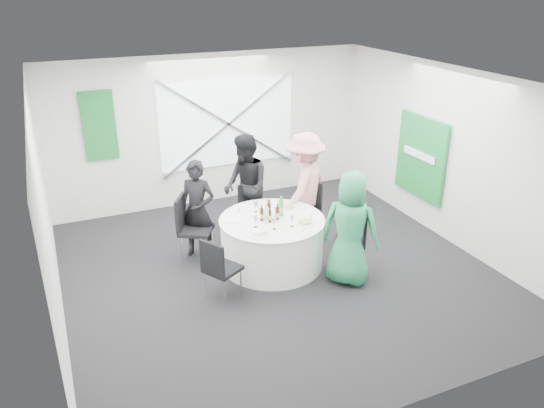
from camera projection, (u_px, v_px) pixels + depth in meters
name	position (u px, v px, depth m)	size (l,w,h in m)	color
floor	(277.00, 270.00, 7.91)	(6.00, 6.00, 0.00)	black
ceiling	(278.00, 81.00, 6.80)	(6.00, 6.00, 0.00)	silver
wall_back	(212.00, 130.00, 9.88)	(6.00, 6.00, 0.00)	silver
wall_front	(412.00, 291.00, 4.83)	(6.00, 6.00, 0.00)	silver
wall_left	(46.00, 220.00, 6.25)	(6.00, 6.00, 0.00)	silver
wall_right	(449.00, 156.00, 8.46)	(6.00, 6.00, 0.00)	silver
window_panel	(228.00, 123.00, 9.91)	(2.60, 0.03, 1.60)	white
window_brace_a	(228.00, 124.00, 9.88)	(0.05, 0.05, 3.16)	silver
window_brace_b	(228.00, 124.00, 9.88)	(0.05, 0.05, 3.16)	silver
green_banner	(99.00, 126.00, 8.98)	(0.55, 0.04, 1.20)	#14672C
green_sign	(421.00, 157.00, 9.02)	(0.05, 1.20, 1.40)	#177F32
banquet_table	(272.00, 242.00, 7.93)	(1.56, 1.56, 0.76)	white
chair_back	(251.00, 207.00, 8.77)	(0.43, 0.44, 0.89)	black
chair_back_left	(190.00, 223.00, 7.98)	(0.65, 0.65, 1.04)	black
chair_back_right	(307.00, 206.00, 8.71)	(0.61, 0.61, 0.96)	black
chair_front_right	(356.00, 237.00, 7.61)	(0.63, 0.63, 1.00)	black
chair_front_left	(218.00, 266.00, 6.97)	(0.57, 0.57, 0.92)	black
person_man_back_left	(197.00, 210.00, 8.04)	(0.57, 0.37, 1.55)	black
person_man_back	(246.00, 186.00, 8.68)	(0.84, 0.46, 1.74)	black
person_woman_pink	(304.00, 187.00, 8.60)	(1.16, 0.54, 1.79)	pink
person_woman_green	(350.00, 229.00, 7.33)	(0.81, 0.53, 1.66)	#27905A
plate_back	(261.00, 205.00, 8.22)	(0.26, 0.26, 0.01)	white
plate_back_left	(231.00, 219.00, 7.74)	(0.28, 0.28, 0.01)	white
plate_back_right	(290.00, 207.00, 8.15)	(0.26, 0.26, 0.04)	white
plate_front_right	(305.00, 222.00, 7.63)	(0.30, 0.30, 0.04)	white
plate_front_left	(259.00, 236.00, 7.26)	(0.25, 0.25, 0.01)	white
napkin	(260.00, 232.00, 7.28)	(0.18, 0.12, 0.05)	white
beer_bottle_a	(262.00, 215.00, 7.69)	(0.06, 0.06, 0.24)	#3D1D0B
beer_bottle_b	(269.00, 209.00, 7.86)	(0.06, 0.06, 0.26)	#3D1D0B
beer_bottle_c	(277.00, 213.00, 7.73)	(0.06, 0.06, 0.25)	#3D1D0B
beer_bottle_d	(269.00, 216.00, 7.65)	(0.06, 0.06, 0.24)	#3D1D0B
green_water_bottle	(281.00, 208.00, 7.84)	(0.08, 0.08, 0.31)	green
clear_water_bottle	(266.00, 216.00, 7.59)	(0.08, 0.08, 0.30)	silver
wine_glass_a	(274.00, 221.00, 7.41)	(0.07, 0.07, 0.17)	white
wine_glass_b	(256.00, 204.00, 7.95)	(0.07, 0.07, 0.17)	white
wine_glass_c	(269.00, 202.00, 8.03)	(0.07, 0.07, 0.17)	white
wine_glass_d	(256.00, 219.00, 7.47)	(0.07, 0.07, 0.17)	white
wine_glass_e	(292.00, 218.00, 7.50)	(0.07, 0.07, 0.17)	white
fork_a	(304.00, 230.00, 7.44)	(0.01, 0.15, 0.01)	silver
knife_a	(311.00, 217.00, 7.82)	(0.01, 0.15, 0.01)	silver
fork_b	(239.00, 211.00, 8.03)	(0.01, 0.15, 0.01)	silver
knife_b	(233.00, 222.00, 7.68)	(0.01, 0.15, 0.01)	silver
fork_c	(301.00, 209.00, 8.10)	(0.01, 0.15, 0.01)	silver
knife_c	(283.00, 204.00, 8.28)	(0.01, 0.15, 0.01)	silver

